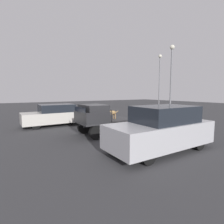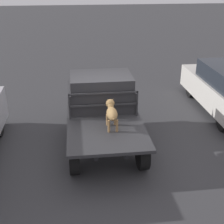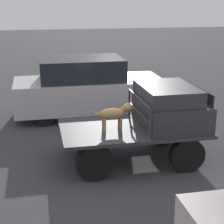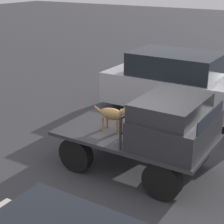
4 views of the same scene
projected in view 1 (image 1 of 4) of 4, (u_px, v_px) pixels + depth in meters
name	position (u px, v px, depth m)	size (l,w,h in m)	color
ground_plane	(106.00, 134.00, 10.72)	(80.00, 80.00, 0.00)	#38383A
flatbed_truck	(106.00, 124.00, 10.65)	(3.45, 1.98, 0.87)	black
truck_cab	(92.00, 114.00, 10.10)	(1.47, 1.86, 0.97)	#28282B
truck_headboard	(104.00, 112.00, 10.50)	(0.04, 1.86, 0.71)	#2D2D30
dog	(111.00, 113.00, 10.94)	(1.02, 0.27, 0.67)	#9E7547
parked_sedan	(55.00, 115.00, 13.41)	(4.56, 1.89, 1.64)	black
parked_pickup_far	(162.00, 129.00, 7.61)	(4.90, 2.00, 1.95)	black
light_pole_near	(171.00, 71.00, 17.43)	(0.47, 0.47, 7.21)	gray
light_pole_far	(160.00, 73.00, 25.60)	(0.50, 0.50, 8.03)	gray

